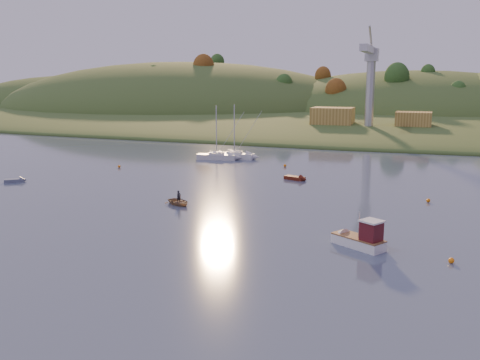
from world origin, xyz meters
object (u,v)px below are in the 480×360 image
(sailboat_near, at_px, (217,156))
(canoe, at_px, (179,202))
(sailboat_far, at_px, (234,155))
(red_tender, at_px, (299,179))
(grey_dinghy, at_px, (18,180))
(fishing_boat, at_px, (355,237))

(sailboat_near, bearing_deg, canoe, -84.91)
(sailboat_far, distance_m, red_tender, 23.93)
(red_tender, height_order, grey_dinghy, red_tender)
(fishing_boat, relative_size, canoe, 1.64)
(sailboat_far, xyz_separation_m, red_tender, (16.71, -17.12, -0.42))
(sailboat_far, height_order, red_tender, sailboat_far)
(canoe, bearing_deg, sailboat_far, 41.19)
(sailboat_near, bearing_deg, grey_dinghy, -132.82)
(canoe, xyz_separation_m, grey_dinghy, (-29.04, 5.07, -0.14))
(sailboat_near, bearing_deg, fishing_boat, -64.07)
(fishing_boat, distance_m, sailboat_near, 54.69)
(sailboat_far, bearing_deg, grey_dinghy, -127.76)
(fishing_boat, relative_size, grey_dinghy, 1.88)
(fishing_boat, distance_m, red_tender, 32.05)
(fishing_boat, height_order, red_tender, fishing_boat)
(red_tender, bearing_deg, grey_dinghy, -139.17)
(sailboat_far, bearing_deg, canoe, -83.14)
(fishing_boat, height_order, grey_dinghy, fishing_boat)
(sailboat_far, relative_size, canoe, 2.82)
(sailboat_far, bearing_deg, fishing_boat, -61.12)
(fishing_boat, distance_m, sailboat_far, 55.01)
(sailboat_far, bearing_deg, sailboat_near, -144.10)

